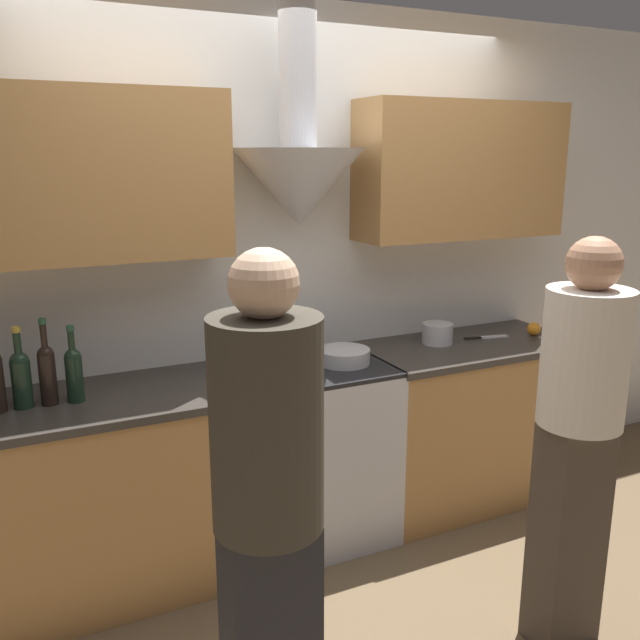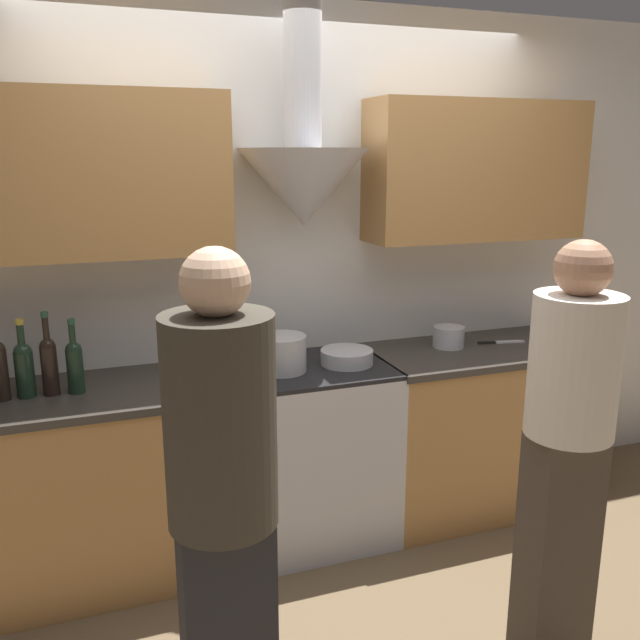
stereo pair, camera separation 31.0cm
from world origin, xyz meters
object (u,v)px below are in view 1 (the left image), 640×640
stock_pot (281,355)px  wine_bottle_4 (47,371)px  stove_range (311,451)px  wine_bottle_3 (21,376)px  person_foreground_left (268,506)px  mixing_bowl (344,356)px  wine_bottle_5 (74,371)px  person_foreground_right (578,429)px  orange_fruit (534,329)px  saucepan (437,333)px

stock_pot → wine_bottle_4: bearing=178.5°
stove_range → wine_bottle_3: 1.40m
stock_pot → person_foreground_left: (-0.52, -1.16, -0.06)m
person_foreground_left → mixing_bowl: bearing=53.7°
wine_bottle_5 → person_foreground_left: (0.38, -1.18, -0.11)m
person_foreground_left → person_foreground_right: person_foreground_left is taller
orange_fruit → person_foreground_left: person_foreground_left is taller
wine_bottle_4 → person_foreground_right: size_ratio=0.22×
wine_bottle_5 → person_foreground_right: 1.99m
stove_range → wine_bottle_4: (-1.17, -0.00, 0.58)m
wine_bottle_3 → stock_pot: bearing=-1.7°
stock_pot → wine_bottle_5: bearing=179.1°
wine_bottle_3 → wine_bottle_5: size_ratio=1.04×
mixing_bowl → wine_bottle_4: bearing=178.7°
wine_bottle_3 → stock_pot: wine_bottle_3 is taller
person_foreground_left → wine_bottle_3: bearing=115.9°
mixing_bowl → person_foreground_right: (0.41, -1.10, -0.04)m
orange_fruit → person_foreground_left: size_ratio=0.04×
wine_bottle_3 → person_foreground_right: bearing=-31.6°
saucepan → person_foreground_left: size_ratio=0.10×
wine_bottle_3 → person_foreground_left: (0.58, -1.20, -0.11)m
wine_bottle_5 → person_foreground_left: size_ratio=0.20×
wine_bottle_3 → orange_fruit: wine_bottle_3 is taller
wine_bottle_4 → stock_pot: (1.01, -0.03, -0.06)m
stock_pot → orange_fruit: stock_pot is taller
stock_pot → person_foreground_left: 1.28m
person_foreground_right → saucepan: bearing=79.9°
wine_bottle_3 → wine_bottle_4: size_ratio=0.93×
orange_fruit → person_foreground_left: bearing=-150.6°
wine_bottle_4 → wine_bottle_5: size_ratio=1.11×
stove_range → orange_fruit: (1.37, -0.03, 0.48)m
wine_bottle_3 → stock_pot: 1.11m
mixing_bowl → orange_fruit: orange_fruit is taller
mixing_bowl → person_foreground_left: size_ratio=0.15×
stove_range → saucepan: 0.93m
orange_fruit → person_foreground_left: (-2.05, -1.16, -0.01)m
stove_range → wine_bottle_4: wine_bottle_4 is taller
saucepan → person_foreground_left: (-1.47, -1.26, -0.03)m
mixing_bowl → person_foreground_left: 1.44m
person_foreground_left → orange_fruit: bearing=29.4°
wine_bottle_5 → orange_fruit: (2.44, -0.02, -0.09)m
stove_range → person_foreground_right: bearing=-63.2°
wine_bottle_5 → saucepan: bearing=2.4°
person_foreground_right → mixing_bowl: bearing=110.3°
stock_pot → orange_fruit: bearing=-0.3°
stove_range → orange_fruit: bearing=-1.4°
wine_bottle_3 → mixing_bowl: (1.43, -0.04, -0.10)m
stove_range → wine_bottle_4: 1.31m
wine_bottle_4 → wine_bottle_5: 0.10m
wine_bottle_4 → orange_fruit: size_ratio=4.86×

